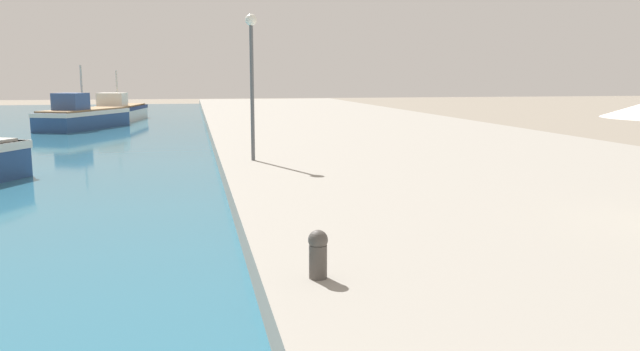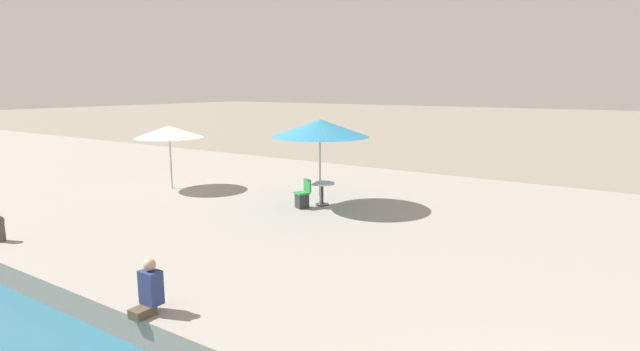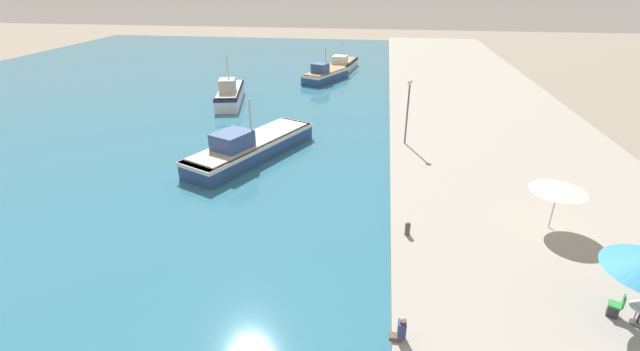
{
  "view_description": "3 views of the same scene",
  "coord_description": "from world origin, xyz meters",
  "px_view_note": "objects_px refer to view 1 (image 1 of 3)",
  "views": [
    {
      "loc": [
        -0.81,
        5.7,
        3.2
      ],
      "look_at": [
        1.5,
        17.05,
        1.36
      ],
      "focal_mm": 35.0,
      "sensor_mm": 36.0,
      "label": 1
    },
    {
      "loc": [
        -4.75,
        0.22,
        4.39
      ],
      "look_at": [
        8.25,
        8.92,
        1.56
      ],
      "focal_mm": 28.0,
      "sensor_mm": 36.0,
      "label": 2
    },
    {
      "loc": [
        -0.86,
        -3.71,
        11.54
      ],
      "look_at": [
        -4.0,
        18.0,
        1.16
      ],
      "focal_mm": 24.0,
      "sensor_mm": 36.0,
      "label": 3
    }
  ],
  "objects_px": {
    "fishing_boat_distant": "(118,111)",
    "lamppost": "(252,62)",
    "fishing_boat_far": "(82,116)",
    "mooring_bollard": "(318,253)"
  },
  "relations": [
    {
      "from": "lamppost",
      "to": "mooring_bollard",
      "type": "bearing_deg",
      "value": -91.39
    },
    {
      "from": "mooring_bollard",
      "to": "lamppost",
      "type": "xyz_separation_m",
      "value": [
        0.29,
        11.99,
        2.74
      ]
    },
    {
      "from": "fishing_boat_distant",
      "to": "lamppost",
      "type": "xyz_separation_m",
      "value": [
        7.18,
        -27.43,
        2.9
      ]
    },
    {
      "from": "fishing_boat_distant",
      "to": "lamppost",
      "type": "bearing_deg",
      "value": -66.89
    },
    {
      "from": "fishing_boat_distant",
      "to": "lamppost",
      "type": "relative_size",
      "value": 1.79
    },
    {
      "from": "fishing_boat_far",
      "to": "lamppost",
      "type": "bearing_deg",
      "value": -43.12
    },
    {
      "from": "fishing_boat_distant",
      "to": "lamppost",
      "type": "height_order",
      "value": "lamppost"
    },
    {
      "from": "fishing_boat_distant",
      "to": "mooring_bollard",
      "type": "height_order",
      "value": "fishing_boat_distant"
    },
    {
      "from": "fishing_boat_distant",
      "to": "mooring_bollard",
      "type": "relative_size",
      "value": 12.5
    },
    {
      "from": "fishing_boat_far",
      "to": "lamppost",
      "type": "relative_size",
      "value": 1.58
    }
  ]
}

